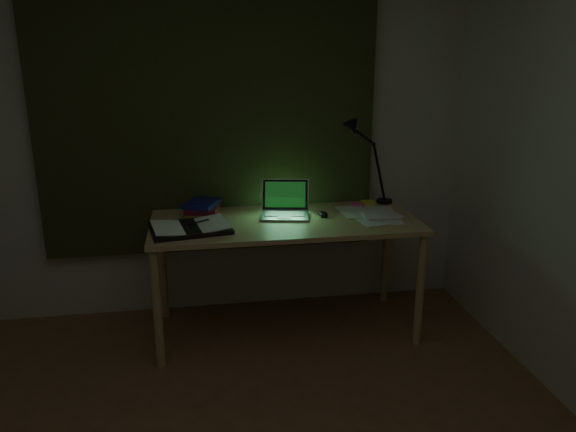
% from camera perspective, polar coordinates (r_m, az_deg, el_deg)
% --- Properties ---
extents(wall_back, '(3.50, 0.00, 2.50)m').
position_cam_1_polar(wall_back, '(3.79, -8.02, 8.38)').
color(wall_back, beige).
rests_on(wall_back, ground).
extents(curtain, '(2.20, 0.06, 2.00)m').
position_cam_1_polar(curtain, '(3.72, -8.13, 11.34)').
color(curtain, '#2E3219').
rests_on(curtain, wall_back).
extents(desk, '(1.66, 0.73, 0.76)m').
position_cam_1_polar(desk, '(3.64, -0.31, -6.12)').
color(desk, tan).
rests_on(desk, floor).
extents(laptop, '(0.37, 0.40, 0.22)m').
position_cam_1_polar(laptop, '(3.54, -0.35, 1.59)').
color(laptop, '#B2B2B7').
rests_on(laptop, desk).
extents(open_textbook, '(0.50, 0.40, 0.04)m').
position_cam_1_polar(open_textbook, '(3.35, -9.90, -1.14)').
color(open_textbook, white).
rests_on(open_textbook, desk).
extents(book_stack, '(0.25, 0.28, 0.10)m').
position_cam_1_polar(book_stack, '(3.63, -8.63, 0.81)').
color(book_stack, white).
rests_on(book_stack, desk).
extents(loose_papers, '(0.43, 0.44, 0.02)m').
position_cam_1_polar(loose_papers, '(3.62, 7.93, 0.16)').
color(loose_papers, white).
rests_on(loose_papers, desk).
extents(mouse, '(0.07, 0.10, 0.03)m').
position_cam_1_polar(mouse, '(3.58, 3.58, 0.20)').
color(mouse, black).
rests_on(mouse, desk).
extents(sticky_yellow, '(0.09, 0.09, 0.02)m').
position_cam_1_polar(sticky_yellow, '(3.90, 8.11, 1.37)').
color(sticky_yellow, '#FCFF35').
rests_on(sticky_yellow, desk).
extents(sticky_pink, '(0.10, 0.10, 0.02)m').
position_cam_1_polar(sticky_pink, '(3.84, 7.07, 1.13)').
color(sticky_pink, pink).
rests_on(sticky_pink, desk).
extents(desk_lamp, '(0.40, 0.32, 0.58)m').
position_cam_1_polar(desk_lamp, '(3.89, 9.96, 5.47)').
color(desk_lamp, black).
rests_on(desk_lamp, desk).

